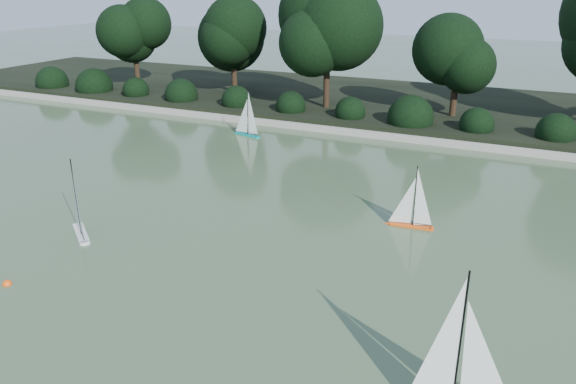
{
  "coord_description": "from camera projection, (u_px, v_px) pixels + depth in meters",
  "views": [
    {
      "loc": [
        3.62,
        -6.25,
        4.28
      ],
      "look_at": [
        -0.35,
        2.26,
        0.7
      ],
      "focal_mm": 35.0,
      "sensor_mm": 36.0,
      "label": 1
    }
  ],
  "objects": [
    {
      "name": "ground",
      "position": [
        245.0,
        290.0,
        8.25
      ],
      "size": [
        80.0,
        80.0,
        0.0
      ],
      "primitive_type": "plane",
      "color": "#3D5533",
      "rests_on": "ground"
    },
    {
      "name": "pond_coping",
      "position": [
        400.0,
        137.0,
        15.83
      ],
      "size": [
        40.0,
        0.35,
        0.18
      ],
      "primitive_type": "cube",
      "color": "gray",
      "rests_on": "ground"
    },
    {
      "name": "far_bank",
      "position": [
        430.0,
        107.0,
        19.2
      ],
      "size": [
        40.0,
        8.0,
        0.3
      ],
      "primitive_type": "cube",
      "color": "black",
      "rests_on": "ground"
    },
    {
      "name": "tree_line",
      "position": [
        469.0,
        38.0,
        16.5
      ],
      "size": [
        26.31,
        3.93,
        4.39
      ],
      "color": "black",
      "rests_on": "ground"
    },
    {
      "name": "shrub_hedge",
      "position": [
        409.0,
        118.0,
        16.47
      ],
      "size": [
        29.1,
        1.1,
        1.1
      ],
      "color": "black",
      "rests_on": "ground"
    },
    {
      "name": "sailboat_white_a",
      "position": [
        79.0,
        221.0,
        10.01
      ],
      "size": [
        0.96,
        0.79,
        1.52
      ],
      "color": "silver",
      "rests_on": "ground"
    },
    {
      "name": "sailboat_orange",
      "position": [
        407.0,
        216.0,
        10.28
      ],
      "size": [
        0.94,
        0.24,
        1.28
      ],
      "color": "#ED5210",
      "rests_on": "ground"
    },
    {
      "name": "sailboat_teal",
      "position": [
        245.0,
        128.0,
        16.3
      ],
      "size": [
        1.04,
        0.4,
        1.43
      ],
      "color": "#058984",
      "rests_on": "ground"
    },
    {
      "name": "race_buoy",
      "position": [
        7.0,
        284.0,
        8.39
      ],
      "size": [
        0.14,
        0.14,
        0.14
      ],
      "primitive_type": "sphere",
      "color": "#FF510D",
      "rests_on": "ground"
    }
  ]
}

